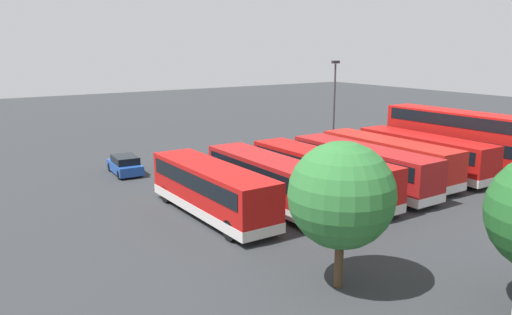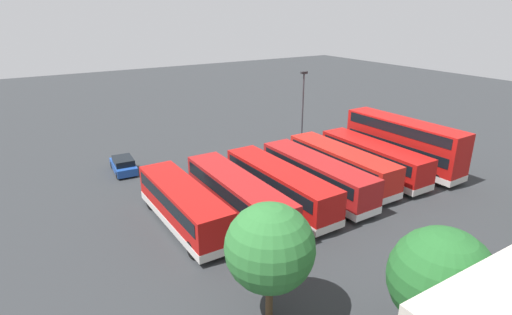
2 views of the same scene
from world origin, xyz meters
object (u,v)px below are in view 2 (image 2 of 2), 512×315
at_px(bus_single_deck_second, 373,158).
at_px(bus_single_deck_seventh, 183,205).
at_px(bus_single_deck_fourth, 316,175).
at_px(bus_double_decker_near_end, 403,142).
at_px(bus_single_deck_third, 341,164).
at_px(bus_single_deck_sixth, 237,195).
at_px(lamp_post_tall, 303,106).
at_px(car_hatchback_silver, 123,165).
at_px(bus_single_deck_fifth, 279,184).

relative_size(bus_single_deck_second, bus_single_deck_seventh, 1.05).
bearing_deg(bus_single_deck_fourth, bus_double_decker_near_end, -178.06).
xyz_separation_m(bus_double_decker_near_end, bus_single_deck_second, (3.81, -0.00, -0.83)).
relative_size(bus_double_decker_near_end, bus_single_deck_third, 1.06).
xyz_separation_m(bus_single_deck_sixth, lamp_post_tall, (-12.82, -9.03, 3.23)).
distance_m(bus_single_deck_third, car_hatchback_silver, 19.68).
relative_size(bus_double_decker_near_end, bus_single_deck_second, 1.08).
distance_m(bus_single_deck_fifth, bus_single_deck_sixth, 3.65).
height_order(bus_single_deck_second, bus_single_deck_seventh, same).
distance_m(bus_single_deck_fourth, lamp_post_tall, 11.13).
bearing_deg(bus_double_decker_near_end, car_hatchback_silver, -28.82).
relative_size(bus_single_deck_fourth, car_hatchback_silver, 2.79).
xyz_separation_m(bus_single_deck_second, bus_single_deck_fifth, (10.49, 0.36, 0.00)).
relative_size(bus_single_deck_third, bus_single_deck_fourth, 0.98).
xyz_separation_m(bus_single_deck_sixth, car_hatchback_silver, (4.82, -12.83, -0.92)).
bearing_deg(bus_single_deck_fifth, lamp_post_tall, -135.30).
distance_m(bus_double_decker_near_end, bus_single_deck_seventh, 21.87).
height_order(bus_single_deck_second, bus_single_deck_fifth, same).
height_order(bus_single_deck_seventh, lamp_post_tall, lamp_post_tall).
distance_m(bus_single_deck_third, bus_single_deck_fourth, 3.44).
relative_size(bus_single_deck_second, bus_single_deck_fifth, 0.95).
bearing_deg(bus_single_deck_sixth, lamp_post_tall, -144.85).
bearing_deg(bus_double_decker_near_end, bus_single_deck_third, -2.91).
bearing_deg(bus_single_deck_second, bus_single_deck_fifth, 1.95).
relative_size(bus_double_decker_near_end, bus_single_deck_fourth, 1.04).
height_order(bus_single_deck_fifth, bus_single_deck_seventh, same).
height_order(bus_single_deck_fifth, bus_single_deck_sixth, same).
distance_m(bus_single_deck_fourth, car_hatchback_silver, 17.69).
xyz_separation_m(bus_single_deck_third, lamp_post_tall, (-2.19, -8.35, 3.23)).
height_order(bus_single_deck_fourth, car_hatchback_silver, bus_single_deck_fourth).
bearing_deg(bus_single_deck_second, bus_double_decker_near_end, 179.94).
height_order(bus_double_decker_near_end, bus_single_deck_fifth, bus_double_decker_near_end).
bearing_deg(bus_single_deck_fourth, lamp_post_tall, -121.44).
bearing_deg(car_hatchback_silver, bus_double_decker_near_end, 151.18).
distance_m(car_hatchback_silver, lamp_post_tall, 18.52).
distance_m(bus_single_deck_second, bus_single_deck_third, 3.52).
relative_size(bus_single_deck_third, bus_single_deck_seventh, 1.07).
relative_size(bus_double_decker_near_end, bus_single_deck_fifth, 1.03).
bearing_deg(bus_single_deck_second, bus_single_deck_fourth, 3.05).
distance_m(bus_single_deck_sixth, lamp_post_tall, 16.01).
xyz_separation_m(bus_single_deck_fifth, lamp_post_tall, (-9.17, -9.08, 3.23)).
xyz_separation_m(bus_single_deck_second, bus_single_deck_third, (3.50, -0.37, 0.00)).
relative_size(bus_single_deck_second, lamp_post_tall, 1.33).
height_order(bus_single_deck_sixth, bus_single_deck_seventh, same).
xyz_separation_m(car_hatchback_silver, lamp_post_tall, (-17.64, 3.80, 4.15)).
distance_m(bus_single_deck_seventh, lamp_post_tall, 18.99).
relative_size(bus_single_deck_fourth, bus_single_deck_sixth, 0.97).
xyz_separation_m(bus_double_decker_near_end, lamp_post_tall, (5.12, -8.73, 2.40)).
xyz_separation_m(bus_double_decker_near_end, bus_single_deck_third, (7.31, -0.37, -0.83)).
bearing_deg(bus_single_deck_second, bus_single_deck_sixth, 1.24).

